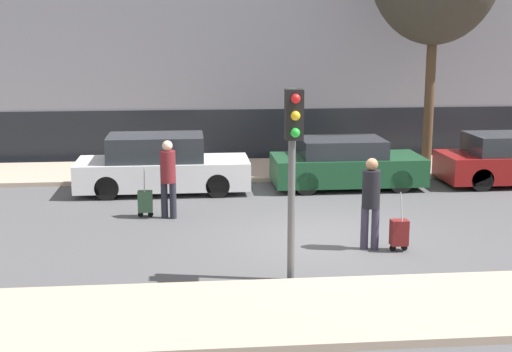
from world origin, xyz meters
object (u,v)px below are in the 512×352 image
(pedestrian_right, at_px, (371,198))
(traffic_light, at_px, (293,146))
(parked_car_1, at_px, (346,164))
(trolley_left, at_px, (145,201))
(parked_car_0, at_px, (161,166))
(trolley_right, at_px, (399,233))
(pedestrian_left, at_px, (168,174))

(pedestrian_right, distance_m, traffic_light, 2.74)
(parked_car_1, xyz_separation_m, trolley_left, (-5.12, -2.54, -0.27))
(traffic_light, bearing_deg, parked_car_0, 108.65)
(trolley_right, bearing_deg, pedestrian_left, 147.06)
(trolley_right, xyz_separation_m, traffic_light, (-2.27, -1.49, 1.94))
(pedestrian_left, xyz_separation_m, pedestrian_right, (3.86, -2.66, 0.01))
(pedestrian_left, relative_size, pedestrian_right, 0.99)
(parked_car_1, height_order, trolley_right, parked_car_1)
(parked_car_1, distance_m, traffic_light, 7.64)
(pedestrian_left, relative_size, trolley_left, 1.54)
(parked_car_1, distance_m, pedestrian_left, 5.34)
(pedestrian_left, distance_m, traffic_light, 4.99)
(trolley_left, xyz_separation_m, traffic_light, (2.64, -4.49, 1.95))
(pedestrian_left, bearing_deg, parked_car_1, 47.43)
(parked_car_1, bearing_deg, pedestrian_left, -149.62)
(trolley_right, bearing_deg, traffic_light, -146.69)
(traffic_light, bearing_deg, parked_car_1, 70.50)
(pedestrian_right, bearing_deg, pedestrian_left, -16.34)
(trolley_left, height_order, traffic_light, traffic_light)
(parked_car_0, distance_m, pedestrian_right, 6.71)
(parked_car_0, relative_size, trolley_left, 3.88)
(parked_car_0, xyz_separation_m, traffic_light, (2.35, -6.97, 1.62))
(trolley_right, bearing_deg, parked_car_1, 87.75)
(parked_car_0, relative_size, trolley_right, 3.83)
(parked_car_0, distance_m, pedestrian_left, 2.67)
(trolley_left, xyz_separation_m, pedestrian_right, (4.38, -2.82, 0.65))
(parked_car_0, height_order, trolley_right, parked_car_0)
(trolley_right, distance_m, traffic_light, 3.34)
(parked_car_1, height_order, traffic_light, traffic_light)
(trolley_left, bearing_deg, trolley_right, -31.43)
(trolley_right, relative_size, traffic_light, 0.36)
(pedestrian_left, height_order, trolley_left, pedestrian_left)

